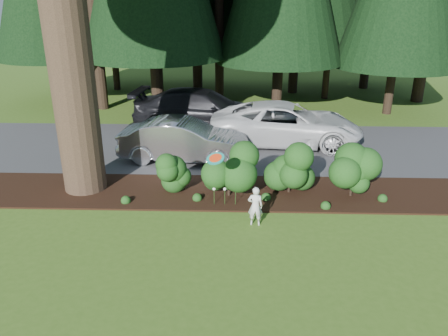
% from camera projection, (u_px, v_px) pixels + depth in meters
% --- Properties ---
extents(ground, '(80.00, 80.00, 0.00)m').
position_uv_depth(ground, '(234.00, 252.00, 10.15)').
color(ground, '#3E621C').
rests_on(ground, ground).
extents(mulch_bed, '(16.00, 2.50, 0.05)m').
position_uv_depth(mulch_bed, '(236.00, 192.00, 13.16)').
color(mulch_bed, black).
rests_on(mulch_bed, ground).
extents(driveway, '(22.00, 6.00, 0.03)m').
position_uv_depth(driveway, '(237.00, 147.00, 17.10)').
color(driveway, '#38383A').
rests_on(driveway, ground).
extents(shrub_row, '(6.53, 1.60, 1.61)m').
position_uv_depth(shrub_row, '(262.00, 170.00, 12.74)').
color(shrub_row, '#1D4B17').
rests_on(shrub_row, ground).
extents(lily_cluster, '(0.69, 0.09, 0.57)m').
position_uv_depth(lily_cluster, '(225.00, 190.00, 12.20)').
color(lily_cluster, '#1D4B17').
rests_on(lily_cluster, ground).
extents(car_silver_wagon, '(4.66, 1.98, 1.49)m').
position_uv_depth(car_silver_wagon, '(184.00, 140.00, 15.42)').
color(car_silver_wagon, '#AAAAAE').
rests_on(car_silver_wagon, driveway).
extents(car_white_suv, '(6.08, 3.20, 1.63)m').
position_uv_depth(car_white_suv, '(286.00, 124.00, 17.13)').
color(car_white_suv, silver).
rests_on(car_white_suv, driveway).
extents(car_dark_suv, '(6.23, 3.05, 1.74)m').
position_uv_depth(car_dark_suv, '(202.00, 110.00, 18.96)').
color(car_dark_suv, black).
rests_on(car_dark_suv, driveway).
extents(child, '(0.41, 0.28, 1.07)m').
position_uv_depth(child, '(255.00, 206.00, 11.18)').
color(child, silver).
rests_on(child, ground).
extents(frisbee, '(0.48, 0.44, 0.26)m').
position_uv_depth(frisbee, '(215.00, 158.00, 10.74)').
color(frisbee, teal).
rests_on(frisbee, ground).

